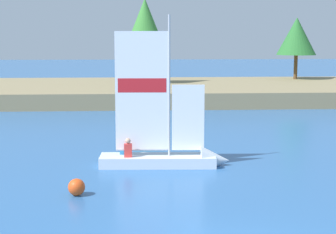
# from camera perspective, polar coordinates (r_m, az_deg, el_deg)

# --- Properties ---
(shore_bank) EXTENTS (80.00, 14.09, 1.08)m
(shore_bank) POSITION_cam_1_polar(r_m,az_deg,el_deg) (43.29, -0.59, 2.61)
(shore_bank) COLOR #897A56
(shore_bank) RESTS_ON ground
(shoreline_tree_midleft) EXTENTS (2.90, 2.90, 6.50)m
(shoreline_tree_midleft) POSITION_cam_1_polar(r_m,az_deg,el_deg) (44.03, -2.34, 9.46)
(shoreline_tree_midleft) COLOR brown
(shoreline_tree_midleft) RESTS_ON shore_bank
(shoreline_tree_centre) EXTENTS (3.30, 3.30, 5.17)m
(shoreline_tree_centre) POSITION_cam_1_polar(r_m,az_deg,el_deg) (49.23, 12.80, 7.91)
(shoreline_tree_centre) COLOR brown
(shoreline_tree_centre) RESTS_ON shore_bank
(sailboat) EXTENTS (4.83, 1.40, 5.88)m
(sailboat) POSITION_cam_1_polar(r_m,az_deg,el_deg) (21.01, 0.80, -3.68)
(sailboat) COLOR silver
(sailboat) RESTS_ON ground
(channel_buoy) EXTENTS (0.52, 0.52, 0.52)m
(channel_buoy) POSITION_cam_1_polar(r_m,az_deg,el_deg) (17.46, -9.17, -6.97)
(channel_buoy) COLOR #E54C19
(channel_buoy) RESTS_ON ground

